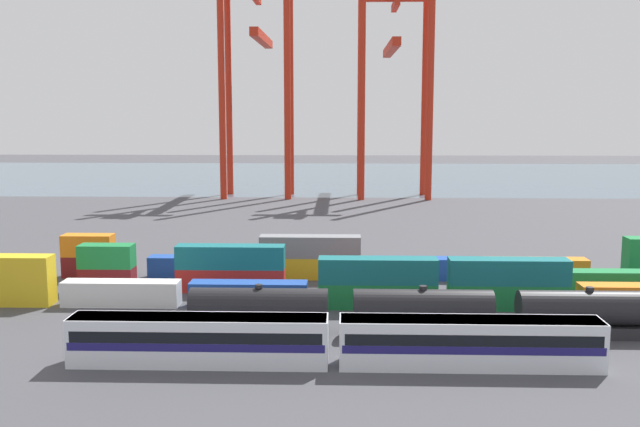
{
  "coord_description": "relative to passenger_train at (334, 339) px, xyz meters",
  "views": [
    {
      "loc": [
        -3.14,
        -75.73,
        20.01
      ],
      "look_at": [
        -6.37,
        27.64,
        5.11
      ],
      "focal_mm": 39.98,
      "sensor_mm": 36.0,
      "label": 1
    }
  ],
  "objects": [
    {
      "name": "shipping_container_25",
      "position": [
        23.78,
        29.72,
        -0.84
      ],
      "size": [
        12.1,
        2.44,
        2.6
      ],
      "primitive_type": "cube",
      "color": "orange",
      "rests_on": "ground_plane"
    },
    {
      "name": "freight_tank_row",
      "position": [
        7.9,
        8.07,
        0.03
      ],
      "size": [
        41.99,
        3.08,
        4.54
      ],
      "color": "#232326",
      "rests_on": "ground_plane"
    },
    {
      "name": "shipping_container_23",
      "position": [
        -3.19,
        29.72,
        1.76
      ],
      "size": [
        12.1,
        2.44,
        2.6
      ],
      "primitive_type": "cube",
      "color": "slate",
      "rests_on": "shipping_container_22"
    },
    {
      "name": "shipping_container_5",
      "position": [
        4.28,
        16.95,
        1.76
      ],
      "size": [
        12.1,
        2.44,
        2.6
      ],
      "primitive_type": "cube",
      "color": "#146066",
      "rests_on": "shipping_container_4"
    },
    {
      "name": "shipping_container_13",
      "position": [
        -11.81,
        23.33,
        -0.84
      ],
      "size": [
        12.1,
        2.44,
        2.6
      ],
      "primitive_type": "cube",
      "color": "#AD211C",
      "rests_on": "ground_plane"
    },
    {
      "name": "gantry_crane_central",
      "position": [
        12.53,
        115.02,
        27.57
      ],
      "size": [
        16.8,
        37.16,
        49.34
      ],
      "color": "red",
      "rests_on": "ground_plane"
    },
    {
      "name": "gantry_crane_west",
      "position": [
        -19.18,
        114.53,
        28.56
      ],
      "size": [
        16.38,
        33.92,
        51.1
      ],
      "color": "red",
      "rests_on": "ground_plane"
    },
    {
      "name": "shipping_container_22",
      "position": [
        -3.19,
        29.72,
        -0.84
      ],
      "size": [
        12.1,
        2.44,
        2.6
      ],
      "primitive_type": "cube",
      "color": "gold",
      "rests_on": "ground_plane"
    },
    {
      "name": "shipping_container_15",
      "position": [
        2.17,
        23.33,
        -0.84
      ],
      "size": [
        6.04,
        2.44,
        2.6
      ],
      "primitive_type": "cube",
      "color": "#AD211C",
      "rests_on": "ground_plane"
    },
    {
      "name": "shipping_container_7",
      "position": [
        17.55,
        16.95,
        1.76
      ],
      "size": [
        12.1,
        2.44,
        2.6
      ],
      "primitive_type": "cube",
      "color": "#146066",
      "rests_on": "shipping_container_6"
    },
    {
      "name": "shipping_container_21",
      "position": [
        -16.68,
        29.72,
        -0.84
      ],
      "size": [
        12.1,
        2.44,
        2.6
      ],
      "primitive_type": "cube",
      "color": "#1C4299",
      "rests_on": "ground_plane"
    },
    {
      "name": "shipping_container_17",
      "position": [
        30.15,
        23.33,
        -0.84
      ],
      "size": [
        12.1,
        2.44,
        2.6
      ],
      "primitive_type": "cube",
      "color": "#197538",
      "rests_on": "ground_plane"
    },
    {
      "name": "shipping_container_2",
      "position": [
        -22.24,
        16.95,
        -0.84
      ],
      "size": [
        12.1,
        2.44,
        2.6
      ],
      "primitive_type": "cube",
      "color": "silver",
      "rests_on": "ground_plane"
    },
    {
      "name": "shipping_container_20",
      "position": [
        -30.17,
        29.72,
        1.76
      ],
      "size": [
        6.04,
        2.44,
        2.6
      ],
      "primitive_type": "cube",
      "color": "orange",
      "rests_on": "shipping_container_19"
    },
    {
      "name": "shipping_container_16",
      "position": [
        16.16,
        23.33,
        -0.84
      ],
      "size": [
        6.04,
        2.44,
        2.6
      ],
      "primitive_type": "cube",
      "color": "slate",
      "rests_on": "ground_plane"
    },
    {
      "name": "shipping_container_8",
      "position": [
        30.81,
        16.95,
        -0.84
      ],
      "size": [
        12.1,
        2.44,
        2.6
      ],
      "primitive_type": "cube",
      "color": "orange",
      "rests_on": "ground_plane"
    },
    {
      "name": "shipping_container_3",
      "position": [
        -8.98,
        16.95,
        -0.84
      ],
      "size": [
        12.1,
        2.44,
        2.6
      ],
      "primitive_type": "cube",
      "color": "#1C4299",
      "rests_on": "ground_plane"
    },
    {
      "name": "shipping_container_19",
      "position": [
        -30.17,
        29.72,
        -0.84
      ],
      "size": [
        6.04,
        2.44,
        2.6
      ],
      "primitive_type": "cube",
      "color": "maroon",
      "rests_on": "ground_plane"
    },
    {
      "name": "shipping_container_14",
      "position": [
        -11.81,
        23.33,
        1.76
      ],
      "size": [
        12.1,
        2.44,
        2.6
      ],
      "primitive_type": "cube",
      "color": "#146066",
      "rests_on": "shipping_container_13"
    },
    {
      "name": "ground_plane",
      "position": [
        3.75,
        61.52,
        -2.14
      ],
      "size": [
        420.0,
        420.0,
        0.0
      ],
      "primitive_type": "plane",
      "color": "#424247"
    },
    {
      "name": "shipping_container_12",
      "position": [
        -25.8,
        23.33,
        1.76
      ],
      "size": [
        6.04,
        2.44,
        2.6
      ],
      "primitive_type": "cube",
      "color": "#197538",
      "rests_on": "shipping_container_11"
    },
    {
      "name": "passenger_train",
      "position": [
        0.0,
        0.0,
        0.0
      ],
      "size": [
        41.97,
        3.14,
        3.9
      ],
      "color": "silver",
      "rests_on": "ground_plane"
    },
    {
      "name": "shipping_container_6",
      "position": [
        17.55,
        16.95,
        -0.84
      ],
      "size": [
        12.1,
        2.44,
        2.6
      ],
      "primitive_type": "cube",
      "color": "#197538",
      "rests_on": "ground_plane"
    },
    {
      "name": "shipping_container_11",
      "position": [
        -25.8,
        23.33,
        -0.84
      ],
      "size": [
        6.04,
        2.44,
        2.6
      ],
      "primitive_type": "cube",
      "color": "maroon",
      "rests_on": "ground_plane"
    },
    {
      "name": "harbour_water",
      "position": [
        3.75,
        165.64,
        -2.14
      ],
      "size": [
        400.0,
        110.0,
        0.01
      ],
      "primitive_type": "cube",
      "color": "#475B6B",
      "rests_on": "ground_plane"
    },
    {
      "name": "shipping_container_4",
      "position": [
        4.28,
        16.95,
        -0.84
      ],
      "size": [
        12.1,
        2.44,
        2.6
      ],
      "primitive_type": "cube",
      "color": "#197538",
      "rests_on": "ground_plane"
    },
    {
      "name": "shipping_container_24",
      "position": [
        10.3,
        29.72,
        -0.84
      ],
      "size": [
        12.1,
        2.44,
        2.6
      ],
      "primitive_type": "cube",
      "color": "#1C4299",
      "rests_on": "ground_plane"
    }
  ]
}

